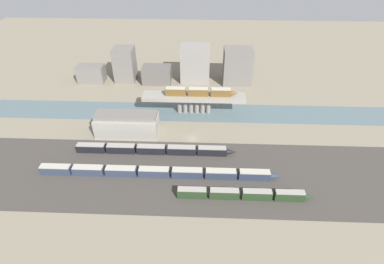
% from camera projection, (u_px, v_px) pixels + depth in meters
% --- Properties ---
extents(ground_plane, '(400.00, 400.00, 0.00)m').
position_uv_depth(ground_plane, '(192.00, 139.00, 139.53)').
color(ground_plane, gray).
extents(railbed_yard, '(280.00, 42.00, 0.01)m').
position_uv_depth(railbed_yard, '(190.00, 174.00, 120.05)').
color(railbed_yard, '#423D38').
rests_on(railbed_yard, ground).
extents(river_water, '(320.00, 18.14, 0.01)m').
position_uv_depth(river_water, '(194.00, 112.00, 158.39)').
color(river_water, slate).
rests_on(river_water, ground).
extents(bridge, '(52.63, 8.85, 10.16)m').
position_uv_depth(bridge, '(194.00, 99.00, 153.73)').
color(bridge, gray).
rests_on(bridge, ground).
extents(train_on_bridge, '(36.82, 3.09, 4.16)m').
position_uv_depth(train_on_bridge, '(201.00, 92.00, 151.16)').
color(train_on_bridge, brown).
rests_on(train_on_bridge, bridge).
extents(train_yard_near, '(50.06, 2.61, 4.04)m').
position_uv_depth(train_yard_near, '(244.00, 194.00, 108.86)').
color(train_yard_near, '#23381E').
rests_on(train_yard_near, ground).
extents(train_yard_mid, '(95.78, 3.16, 3.82)m').
position_uv_depth(train_yard_mid, '(158.00, 172.00, 118.42)').
color(train_yard_mid, '#2D384C').
rests_on(train_yard_mid, ground).
extents(train_yard_far, '(69.76, 3.05, 3.85)m').
position_uv_depth(train_yard_far, '(155.00, 149.00, 130.01)').
color(train_yard_far, black).
rests_on(train_yard_far, ground).
extents(warehouse_building, '(28.97, 11.32, 11.06)m').
position_uv_depth(warehouse_building, '(127.00, 124.00, 140.09)').
color(warehouse_building, '#9E998E').
rests_on(warehouse_building, ground).
extents(city_block_far_left, '(15.99, 9.53, 10.29)m').
position_uv_depth(city_block_far_left, '(91.00, 74.00, 185.45)').
color(city_block_far_left, slate).
rests_on(city_block_far_left, ground).
extents(city_block_left, '(12.24, 12.93, 20.38)m').
position_uv_depth(city_block_left, '(125.00, 64.00, 184.73)').
color(city_block_left, slate).
rests_on(city_block_left, ground).
extents(city_block_center, '(17.26, 11.36, 10.21)m').
position_uv_depth(city_block_center, '(157.00, 75.00, 184.39)').
color(city_block_center, '#605B56').
rests_on(city_block_center, ground).
extents(city_block_right, '(17.57, 12.53, 22.24)m').
position_uv_depth(city_block_right, '(195.00, 64.00, 183.11)').
color(city_block_right, gray).
rests_on(city_block_right, ground).
extents(city_block_far_right, '(17.07, 15.15, 20.68)m').
position_uv_depth(city_block_far_right, '(237.00, 66.00, 182.02)').
color(city_block_far_right, slate).
rests_on(city_block_far_right, ground).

